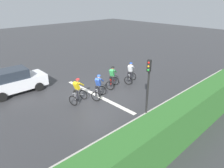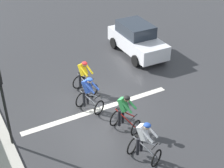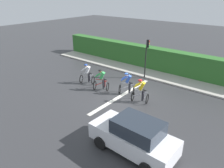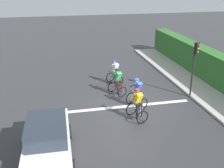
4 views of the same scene
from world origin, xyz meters
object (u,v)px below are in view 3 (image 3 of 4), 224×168
Objects in this scene: traffic_light_near_crossing at (147,53)px; cyclist_mid at (127,84)px; cyclist_lead at (87,74)px; cyclist_second at (102,81)px; car_white at (134,136)px; cyclist_fourth at (141,91)px.

cyclist_mid is at bearing -170.78° from traffic_light_near_crossing.
cyclist_lead is 1.00× the size of cyclist_second.
cyclist_fourth is at bearing 27.85° from car_white.
cyclist_second is 6.97m from car_white.
cyclist_lead is 1.00× the size of cyclist_mid.
traffic_light_near_crossing is at bearing -17.29° from cyclist_second.
cyclist_fourth is at bearing -153.75° from traffic_light_near_crossing.
cyclist_lead and cyclist_second have the same top height.
cyclist_second is at bearing 93.95° from cyclist_fourth.
cyclist_mid is 6.07m from car_white.
cyclist_lead and cyclist_mid have the same top height.
car_white is at bearing -126.53° from cyclist_second.
cyclist_lead is 3.67m from cyclist_mid.
cyclist_fourth is (-0.44, -1.39, 0.00)m from cyclist_mid.
traffic_light_near_crossing reaches higher than cyclist_second.
car_white is at bearing -152.15° from cyclist_fourth.
cyclist_second is at bearing 53.47° from car_white.
cyclist_lead is 8.57m from car_white.
cyclist_second is 1.00× the size of cyclist_fourth.
car_white is (-4.38, -2.31, 0.08)m from cyclist_fourth.
cyclist_mid and cyclist_fourth have the same top height.
cyclist_fourth is at bearing -90.26° from cyclist_lead.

